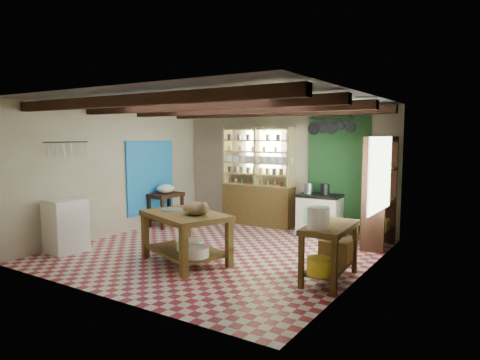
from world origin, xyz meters
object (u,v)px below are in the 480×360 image
Objects in this scene: white_cabinet at (66,225)px; right_counter at (330,253)px; cat at (196,209)px; prep_table at (166,210)px; work_table at (186,238)px; stove at (320,214)px.

white_cabinet reaches higher than right_counter.
white_cabinet is 2.09× the size of cat.
cat reaches higher than prep_table.
work_table is 1.91× the size of prep_table.
cat is at bearing -37.41° from prep_table.
stove is at bearing 84.95° from cat.
cat is (-0.81, -2.99, 0.48)m from stove.
stove is (1.06, 2.95, 0.02)m from work_table.
work_table is 2.25m from white_cabinet.
white_cabinet is at bearing -135.39° from stove.
stove is 3.38m from prep_table.
stove is at bearing 51.89° from white_cabinet.
white_cabinet is (-3.22, -3.58, 0.05)m from stove.
cat reaches higher than work_table.
stove is 4.82m from white_cabinet.
prep_table is 2.52m from white_cabinet.
prep_table is 3.11m from cat.
white_cabinet is at bearing -169.64° from right_counter.
work_table is 1.66× the size of stove.
cat reaches higher than white_cabinet.
white_cabinet reaches higher than work_table.
work_table is 3.20× the size of cat.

